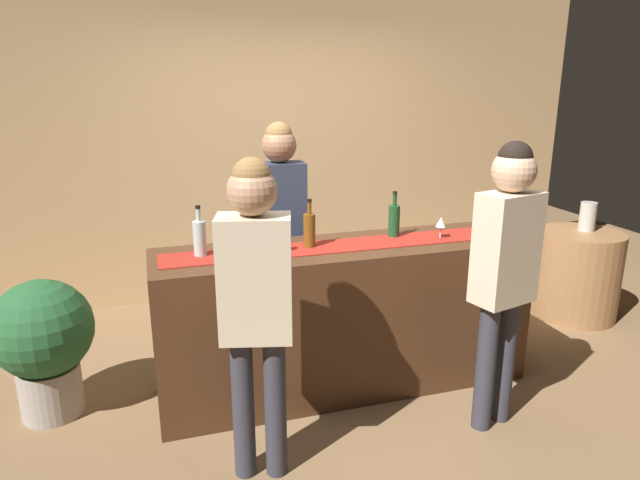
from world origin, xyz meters
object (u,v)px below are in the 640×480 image
at_px(wine_bottle_green, 394,220).
at_px(potted_plant_tall, 44,339).
at_px(wine_glass_far_end, 501,221).
at_px(vase_on_side_table, 588,217).
at_px(customer_sipping, 505,259).
at_px(round_side_table, 577,274).
at_px(bartender, 281,215).
at_px(wine_glass_mid_counter, 441,223).
at_px(customer_browsing, 255,292).
at_px(wine_bottle_clear, 200,237).
at_px(wine_glass_near_customer, 283,235).
at_px(wine_bottle_amber, 309,229).

distance_m(wine_bottle_green, potted_plant_tall, 2.25).
relative_size(wine_glass_far_end, vase_on_side_table, 0.60).
distance_m(wine_glass_far_end, vase_on_side_table, 1.46).
xyz_separation_m(customer_sipping, round_side_table, (1.59, 1.16, -0.65)).
distance_m(wine_bottle_green, bartender, 0.81).
relative_size(wine_bottle_green, wine_glass_mid_counter, 2.10).
xyz_separation_m(wine_bottle_green, customer_browsing, (-1.07, -0.79, -0.08)).
bearing_deg(wine_bottle_green, vase_on_side_table, 12.28).
distance_m(wine_bottle_clear, customer_browsing, 0.77).
bearing_deg(wine_glass_far_end, vase_on_side_table, 26.23).
bearing_deg(wine_bottle_clear, bartender, 41.37).
height_order(wine_bottle_green, round_side_table, wine_bottle_green).
height_order(wine_glass_near_customer, potted_plant_tall, wine_glass_near_customer).
bearing_deg(vase_on_side_table, wine_bottle_clear, -171.56).
distance_m(wine_bottle_green, vase_on_side_table, 2.02).
relative_size(wine_glass_far_end, potted_plant_tall, 0.17).
bearing_deg(wine_bottle_clear, wine_bottle_green, 2.27).
bearing_deg(round_side_table, wine_bottle_clear, -172.02).
xyz_separation_m(wine_glass_mid_counter, bartender, (-0.91, 0.61, -0.03)).
bearing_deg(customer_browsing, wine_glass_near_customer, 80.67).
bearing_deg(potted_plant_tall, vase_on_side_table, 4.41).
relative_size(wine_bottle_green, round_side_table, 0.41).
xyz_separation_m(vase_on_side_table, potted_plant_tall, (-4.13, -0.32, -0.37)).
relative_size(wine_bottle_amber, bartender, 0.18).
bearing_deg(bartender, vase_on_side_table, 179.60).
distance_m(wine_bottle_green, wine_glass_near_customer, 0.77).
height_order(customer_browsing, vase_on_side_table, customer_browsing).
bearing_deg(round_side_table, wine_glass_mid_counter, -162.26).
bearing_deg(customer_browsing, wine_bottle_amber, 71.31).
distance_m(wine_glass_near_customer, customer_browsing, 0.75).
height_order(wine_glass_far_end, customer_sipping, customer_sipping).
xyz_separation_m(wine_bottle_green, wine_glass_mid_counter, (0.27, -0.13, -0.01)).
relative_size(customer_sipping, customer_browsing, 1.02).
distance_m(wine_glass_near_customer, round_side_table, 2.80).
xyz_separation_m(wine_bottle_clear, bartender, (0.61, 0.53, -0.03)).
height_order(customer_browsing, round_side_table, customer_browsing).
bearing_deg(customer_sipping, wine_glass_far_end, 43.26).
height_order(wine_bottle_clear, wine_bottle_amber, same).
relative_size(customer_sipping, vase_on_side_table, 6.89).
bearing_deg(customer_sipping, vase_on_side_table, 21.58).
height_order(wine_bottle_amber, wine_bottle_green, same).
bearing_deg(wine_glass_mid_counter, wine_bottle_green, 154.56).
height_order(bartender, potted_plant_tall, bartender).
height_order(bartender, customer_browsing, bartender).
bearing_deg(potted_plant_tall, wine_glass_near_customer, -8.78).
relative_size(round_side_table, vase_on_side_table, 3.08).
height_order(wine_glass_mid_counter, customer_sipping, customer_sipping).
height_order(wine_glass_near_customer, vase_on_side_table, wine_glass_near_customer).
xyz_separation_m(wine_bottle_amber, customer_sipping, (0.91, -0.70, -0.06)).
xyz_separation_m(wine_glass_mid_counter, potted_plant_tall, (-2.44, 0.24, -0.58)).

